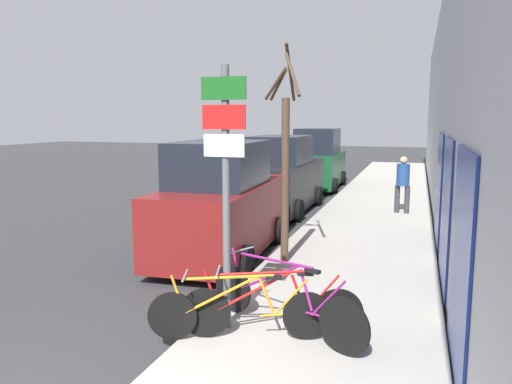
{
  "coord_description": "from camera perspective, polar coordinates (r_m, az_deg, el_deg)",
  "views": [
    {
      "loc": [
        3.75,
        -2.74,
        2.89
      ],
      "look_at": [
        0.82,
        6.29,
        1.49
      ],
      "focal_mm": 35.0,
      "sensor_mm": 36.0,
      "label": 1
    }
  ],
  "objects": [
    {
      "name": "pedestrian_near",
      "position": [
        15.14,
        16.43,
        1.27
      ],
      "size": [
        0.43,
        0.37,
        1.66
      ],
      "rotation": [
        0.0,
        0.0,
        -0.19
      ],
      "color": "#333338",
      "rests_on": "sidewalk_curb"
    },
    {
      "name": "parked_car_0",
      "position": [
        10.43,
        -3.93,
        -1.52
      ],
      "size": [
        2.15,
        4.45,
        2.44
      ],
      "rotation": [
        0.0,
        0.0,
        0.05
      ],
      "color": "maroon",
      "rests_on": "ground"
    },
    {
      "name": "bicycle_1",
      "position": [
        6.41,
        1.79,
        -13.19
      ],
      "size": [
        2.22,
        0.76,
        0.89
      ],
      "rotation": [
        0.0,
        0.0,
        1.87
      ],
      "color": "black",
      "rests_on": "sidewalk_curb"
    },
    {
      "name": "sidewalk_curb",
      "position": [
        17.01,
        13.87,
        -1.4
      ],
      "size": [
        3.2,
        32.0,
        0.15
      ],
      "color": "#ADA89E",
      "rests_on": "ground"
    },
    {
      "name": "bicycle_0",
      "position": [
        6.37,
        -1.87,
        -13.47
      ],
      "size": [
        2.19,
        0.8,
        0.85
      ],
      "rotation": [
        0.0,
        0.0,
        1.89
      ],
      "color": "black",
      "rests_on": "sidewalk_curb"
    },
    {
      "name": "bicycle_2",
      "position": [
        6.6,
        3.09,
        -12.29
      ],
      "size": [
        2.34,
        1.18,
        0.96
      ],
      "rotation": [
        0.0,
        0.0,
        1.11
      ],
      "color": "black",
      "rests_on": "sidewalk_curb"
    },
    {
      "name": "parked_car_2",
      "position": [
        20.99,
        7.09,
        3.44
      ],
      "size": [
        2.05,
        4.43,
        2.5
      ],
      "rotation": [
        0.0,
        0.0,
        0.02
      ],
      "color": "#144728",
      "rests_on": "ground"
    },
    {
      "name": "street_tree",
      "position": [
        9.46,
        3.35,
        3.37
      ],
      "size": [
        1.0,
        1.88,
        4.13
      ],
      "color": "#4C3828",
      "rests_on": "sidewalk_curb"
    },
    {
      "name": "parked_car_1",
      "position": [
        15.55,
        2.9,
        1.68
      ],
      "size": [
        2.0,
        4.62,
        2.37
      ],
      "rotation": [
        0.0,
        0.0,
        -0.01
      ],
      "color": "black",
      "rests_on": "ground"
    },
    {
      "name": "ground_plane",
      "position": [
        14.72,
        2.89,
        -2.96
      ],
      "size": [
        80.0,
        80.0,
        0.0
      ],
      "primitive_type": "plane",
      "color": "#333335"
    },
    {
      "name": "signpost",
      "position": [
        6.35,
        -3.49,
        1.21
      ],
      "size": [
        0.59,
        0.12,
        3.4
      ],
      "color": "#595B60",
      "rests_on": "sidewalk_curb"
    },
    {
      "name": "building_facade",
      "position": [
        16.66,
        20.31,
        9.02
      ],
      "size": [
        0.23,
        32.0,
        6.5
      ],
      "color": "#B2B7C1",
      "rests_on": "ground"
    }
  ]
}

